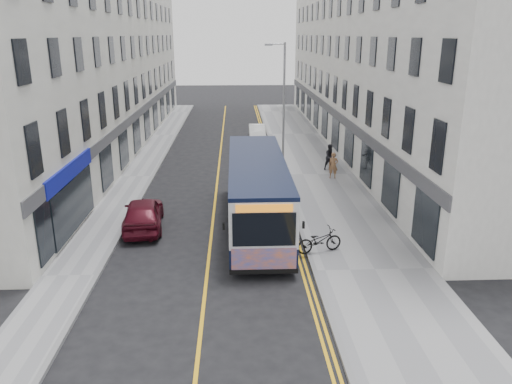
{
  "coord_description": "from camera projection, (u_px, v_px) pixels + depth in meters",
  "views": [
    {
      "loc": [
        1.1,
        -17.85,
        8.5
      ],
      "look_at": [
        2.03,
        3.81,
        1.6
      ],
      "focal_mm": 35.0,
      "sensor_mm": 36.0,
      "label": 1
    }
  ],
  "objects": [
    {
      "name": "pavement_west",
      "position": [
        137.0,
        177.0,
        30.73
      ],
      "size": [
        2.0,
        64.0,
        0.12
      ],
      "primitive_type": "cube",
      "color": "gray",
      "rests_on": "ground"
    },
    {
      "name": "kerb_east",
      "position": [
        282.0,
        175.0,
        31.1
      ],
      "size": [
        0.18,
        64.0,
        0.13
      ],
      "primitive_type": "cube",
      "color": "slate",
      "rests_on": "ground"
    },
    {
      "name": "road_centre_line",
      "position": [
        218.0,
        177.0,
        30.95
      ],
      "size": [
        0.12,
        64.0,
        0.01
      ],
      "primitive_type": "cube",
      "color": "#F2AF15",
      "rests_on": "ground"
    },
    {
      "name": "pedestrian_near",
      "position": [
        333.0,
        165.0,
        30.11
      ],
      "size": [
        0.64,
        0.48,
        1.57
      ],
      "primitive_type": "imported",
      "rotation": [
        0.0,
        0.0,
        -0.2
      ],
      "color": "#966944",
      "rests_on": "pavement_east"
    },
    {
      "name": "streetlamp",
      "position": [
        283.0,
        101.0,
        31.7
      ],
      "size": [
        1.32,
        0.18,
        8.0
      ],
      "color": "#95979D",
      "rests_on": "ground"
    },
    {
      "name": "car_white",
      "position": [
        257.0,
        132.0,
        41.6
      ],
      "size": [
        1.33,
        3.82,
        1.26
      ],
      "primitive_type": "imported",
      "rotation": [
        0.0,
        0.0,
        -0.0
      ],
      "color": "white",
      "rests_on": "ground"
    },
    {
      "name": "car_maroon",
      "position": [
        143.0,
        213.0,
        22.61
      ],
      "size": [
        2.14,
        4.41,
        1.45
      ],
      "primitive_type": "imported",
      "rotation": [
        0.0,
        0.0,
        3.24
      ],
      "color": "#4D0C1A",
      "rests_on": "ground"
    },
    {
      "name": "pedestrian_far",
      "position": [
        330.0,
        157.0,
        31.94
      ],
      "size": [
        0.95,
        0.82,
        1.67
      ],
      "primitive_type": "imported",
      "rotation": [
        0.0,
        0.0,
        0.27
      ],
      "color": "black",
      "rests_on": "pavement_east"
    },
    {
      "name": "ground",
      "position": [
        208.0,
        261.0,
        19.53
      ],
      "size": [
        140.0,
        140.0,
        0.0
      ],
      "primitive_type": "plane",
      "color": "black",
      "rests_on": "ground"
    },
    {
      "name": "pavement_east",
      "position": [
        318.0,
        175.0,
        31.19
      ],
      "size": [
        4.5,
        64.0,
        0.12
      ],
      "primitive_type": "cube",
      "color": "gray",
      "rests_on": "ground"
    },
    {
      "name": "road_dbl_yellow_inner",
      "position": [
        275.0,
        176.0,
        31.1
      ],
      "size": [
        0.1,
        64.0,
        0.01
      ],
      "primitive_type": "cube",
      "color": "#F2AF15",
      "rests_on": "ground"
    },
    {
      "name": "bicycle",
      "position": [
        319.0,
        240.0,
        19.9
      ],
      "size": [
        2.02,
        1.18,
        1.0
      ],
      "primitive_type": "imported",
      "rotation": [
        0.0,
        0.0,
        1.86
      ],
      "color": "black",
      "rests_on": "pavement_east"
    },
    {
      "name": "city_bus",
      "position": [
        257.0,
        191.0,
        22.55
      ],
      "size": [
        2.54,
        10.87,
        3.16
      ],
      "color": "black",
      "rests_on": "ground"
    },
    {
      "name": "kerb_west",
      "position": [
        153.0,
        177.0,
        30.77
      ],
      "size": [
        0.18,
        64.0,
        0.13
      ],
      "primitive_type": "cube",
      "color": "slate",
      "rests_on": "ground"
    },
    {
      "name": "terrace_west",
      "position": [
        99.0,
        62.0,
        37.18
      ],
      "size": [
        6.0,
        46.0,
        13.0
      ],
      "primitive_type": "cube",
      "color": "silver",
      "rests_on": "ground"
    },
    {
      "name": "road_dbl_yellow_outer",
      "position": [
        278.0,
        176.0,
        31.11
      ],
      "size": [
        0.1,
        64.0,
        0.01
      ],
      "primitive_type": "cube",
      "color": "#F2AF15",
      "rests_on": "ground"
    },
    {
      "name": "terrace_east",
      "position": [
        370.0,
        61.0,
        38.02
      ],
      "size": [
        6.0,
        46.0,
        13.0
      ],
      "primitive_type": "cube",
      "color": "white",
      "rests_on": "ground"
    }
  ]
}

